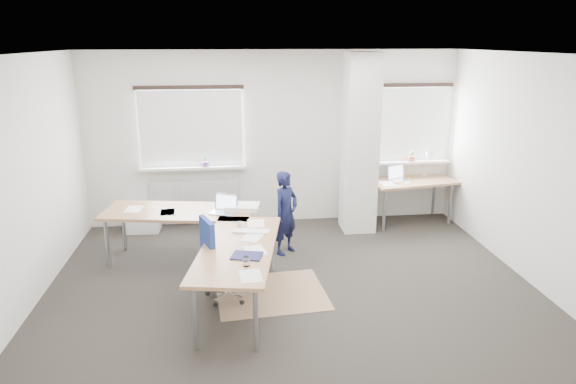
{
  "coord_description": "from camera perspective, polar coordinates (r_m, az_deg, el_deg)",
  "views": [
    {
      "loc": [
        -0.71,
        -5.69,
        2.95
      ],
      "look_at": [
        0.06,
        0.9,
        0.97
      ],
      "focal_mm": 32.0,
      "sensor_mm": 36.0,
      "label": 1
    }
  ],
  "objects": [
    {
      "name": "task_chair",
      "position": [
        6.14,
        -7.08,
        -9.27
      ],
      "size": [
        0.59,
        0.57,
        1.02
      ],
      "rotation": [
        0.0,
        0.0,
        0.36
      ],
      "color": "navy",
      "rests_on": "ground"
    },
    {
      "name": "white_crate",
      "position": [
        8.53,
        -15.88,
        -3.1
      ],
      "size": [
        0.56,
        0.4,
        0.33
      ],
      "primitive_type": "cube",
      "rotation": [
        0.0,
        0.0,
        -0.04
      ],
      "color": "white",
      "rests_on": "ground"
    },
    {
      "name": "desk_side",
      "position": [
        8.68,
        13.59,
        1.02
      ],
      "size": [
        1.5,
        0.93,
        1.22
      ],
      "rotation": [
        0.0,
        0.0,
        0.17
      ],
      "color": "olive",
      "rests_on": "ground"
    },
    {
      "name": "floor_mat",
      "position": [
        6.33,
        -1.89,
        -11.15
      ],
      "size": [
        1.38,
        1.2,
        0.01
      ],
      "primitive_type": "cube",
      "rotation": [
        0.0,
        0.0,
        0.08
      ],
      "color": "#937250",
      "rests_on": "ground"
    },
    {
      "name": "person",
      "position": [
        7.24,
        -0.24,
        -2.34
      ],
      "size": [
        0.51,
        0.51,
        1.2
      ],
      "primitive_type": "imported",
      "rotation": [
        0.0,
        0.0,
        0.76
      ],
      "color": "black",
      "rests_on": "ground"
    },
    {
      "name": "ground",
      "position": [
        6.45,
        0.43,
        -10.62
      ],
      "size": [
        6.0,
        6.0,
        0.0
      ],
      "primitive_type": "plane",
      "color": "black",
      "rests_on": "ground"
    },
    {
      "name": "desk_main",
      "position": [
        6.45,
        -8.72,
        -4.09
      ],
      "size": [
        2.4,
        2.98,
        0.96
      ],
      "rotation": [
        0.0,
        0.0,
        -0.17
      ],
      "color": "olive",
      "rests_on": "ground"
    },
    {
      "name": "room_shell",
      "position": [
        6.32,
        1.61,
        5.63
      ],
      "size": [
        6.04,
        5.04,
        2.82
      ],
      "color": "silver",
      "rests_on": "ground"
    }
  ]
}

